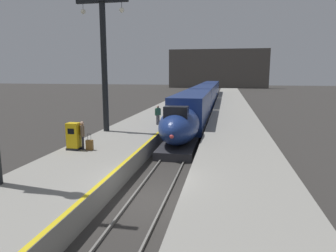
% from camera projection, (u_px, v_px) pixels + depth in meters
% --- Properties ---
extents(ground_plane, '(260.00, 260.00, 0.00)m').
position_uv_depth(ground_plane, '(148.00, 201.00, 13.33)').
color(ground_plane, '#33302D').
extents(platform_left, '(4.80, 110.00, 1.05)m').
position_uv_depth(platform_left, '(166.00, 114.00, 37.93)').
color(platform_left, gray).
rests_on(platform_left, ground).
extents(platform_right, '(4.80, 110.00, 1.05)m').
position_uv_depth(platform_right, '(232.00, 115.00, 36.44)').
color(platform_right, gray).
rests_on(platform_right, ground).
extents(platform_left_safety_stripe, '(0.20, 107.80, 0.01)m').
position_uv_depth(platform_left_safety_stripe, '(184.00, 110.00, 37.42)').
color(platform_left_safety_stripe, yellow).
rests_on(platform_left_safety_stripe, platform_left).
extents(rail_main_left, '(0.08, 110.00, 0.12)m').
position_uv_depth(rail_main_left, '(195.00, 115.00, 40.06)').
color(rail_main_left, slate).
rests_on(rail_main_left, ground).
extents(rail_main_right, '(0.08, 110.00, 0.12)m').
position_uv_depth(rail_main_right, '(206.00, 115.00, 39.79)').
color(rail_main_right, slate).
rests_on(rail_main_right, ground).
extents(highspeed_train_main, '(2.92, 56.54, 3.60)m').
position_uv_depth(highspeed_train_main, '(204.00, 97.00, 45.31)').
color(highspeed_train_main, navy).
rests_on(highspeed_train_main, ground).
extents(station_column_mid, '(4.00, 0.68, 9.91)m').
position_uv_depth(station_column_mid, '(104.00, 54.00, 22.79)').
color(station_column_mid, black).
rests_on(station_column_mid, platform_left).
extents(passenger_near_edge, '(0.38, 0.51, 1.69)m').
position_uv_depth(passenger_near_edge, '(82.00, 133.00, 17.90)').
color(passenger_near_edge, '#23232D').
rests_on(passenger_near_edge, platform_left).
extents(passenger_mid_platform, '(0.47, 0.41, 1.69)m').
position_uv_depth(passenger_mid_platform, '(158.00, 113.00, 26.52)').
color(passenger_mid_platform, '#23232D').
rests_on(passenger_mid_platform, platform_left).
extents(rolling_suitcase, '(0.40, 0.22, 0.98)m').
position_uv_depth(rolling_suitcase, '(90.00, 145.00, 17.89)').
color(rolling_suitcase, brown).
rests_on(rolling_suitcase, platform_left).
extents(ticket_machine_yellow, '(0.76, 0.62, 1.60)m').
position_uv_depth(ticket_machine_yellow, '(74.00, 137.00, 17.94)').
color(ticket_machine_yellow, yellow).
rests_on(ticket_machine_yellow, platform_left).
extents(terminus_back_wall, '(36.00, 2.00, 14.00)m').
position_uv_depth(terminus_back_wall, '(218.00, 69.00, 110.81)').
color(terminus_back_wall, '#4C4742').
rests_on(terminus_back_wall, ground).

